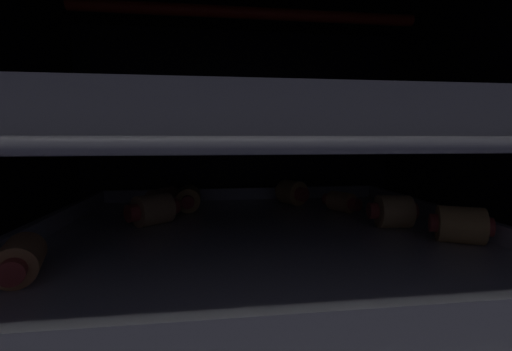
# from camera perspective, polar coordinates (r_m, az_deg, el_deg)

# --- Properties ---
(oven_wall_back) EXTENTS (0.51, 0.01, 0.40)m
(oven_wall_back) POSITION_cam_1_polar(r_m,az_deg,el_deg) (0.54, -2.62, 2.19)
(oven_wall_back) COLOR black
(oven_wall_back) RESTS_ON ground_plane
(oven_wall_right) EXTENTS (0.01, 0.43, 0.40)m
(oven_wall_right) POSITION_cam_1_polar(r_m,az_deg,el_deg) (0.43, 35.73, -0.04)
(oven_wall_right) COLOR black
(oven_wall_right) RESTS_ON ground_plane
(oven_rack_lower) EXTENTS (0.46, 0.42, 0.01)m
(oven_rack_lower) POSITION_cam_1_polar(r_m,az_deg,el_deg) (0.33, 0.64, -12.07)
(oven_rack_lower) COLOR #B7B7BC
(baking_tray_lower) EXTENTS (0.41, 0.36, 0.03)m
(baking_tray_lower) POSITION_cam_1_polar(r_m,az_deg,el_deg) (0.33, 0.64, -10.39)
(baking_tray_lower) COLOR silver
(baking_tray_lower) RESTS_ON oven_rack_lower
(pig_in_blanket_lower_0) EXTENTS (0.05, 0.04, 0.03)m
(pig_in_blanket_lower_0) POSITION_cam_1_polar(r_m,az_deg,el_deg) (0.37, 22.23, -5.61)
(pig_in_blanket_lower_0) COLOR tan
(pig_in_blanket_lower_0) RESTS_ON baking_tray_lower
(pig_in_blanket_lower_1) EXTENTS (0.04, 0.06, 0.03)m
(pig_in_blanket_lower_1) POSITION_cam_1_polar(r_m,az_deg,el_deg) (0.46, -15.66, -3.68)
(pig_in_blanket_lower_1) COLOR tan
(pig_in_blanket_lower_1) RESTS_ON baking_tray_lower
(pig_in_blanket_lower_2) EXTENTS (0.03, 0.06, 0.03)m
(pig_in_blanket_lower_2) POSITION_cam_1_polar(r_m,az_deg,el_deg) (0.43, -11.45, -3.87)
(pig_in_blanket_lower_2) COLOR tan
(pig_in_blanket_lower_2) RESTS_ON baking_tray_lower
(pig_in_blanket_lower_3) EXTENTS (0.05, 0.05, 0.03)m
(pig_in_blanket_lower_3) POSITION_cam_1_polar(r_m,az_deg,el_deg) (0.37, -17.19, -5.59)
(pig_in_blanket_lower_3) COLOR tan
(pig_in_blanket_lower_3) RESTS_ON baking_tray_lower
(pig_in_blanket_lower_4) EXTENTS (0.04, 0.06, 0.03)m
(pig_in_blanket_lower_4) POSITION_cam_1_polar(r_m,az_deg,el_deg) (0.27, -35.35, -11.58)
(pig_in_blanket_lower_4) COLOR tan
(pig_in_blanket_lower_4) RESTS_ON baking_tray_lower
(pig_in_blanket_lower_5) EXTENTS (0.04, 0.05, 0.02)m
(pig_in_blanket_lower_5) POSITION_cam_1_polar(r_m,az_deg,el_deg) (0.43, 14.38, -4.38)
(pig_in_blanket_lower_5) COLOR tan
(pig_in_blanket_lower_5) RESTS_ON baking_tray_lower
(pig_in_blanket_lower_6) EXTENTS (0.05, 0.04, 0.03)m
(pig_in_blanket_lower_6) POSITION_cam_1_polar(r_m,az_deg,el_deg) (0.34, 31.53, -7.20)
(pig_in_blanket_lower_6) COLOR tan
(pig_in_blanket_lower_6) RESTS_ON baking_tray_lower
(pig_in_blanket_lower_7) EXTENTS (0.04, 0.05, 0.03)m
(pig_in_blanket_lower_7) POSITION_cam_1_polar(r_m,az_deg,el_deg) (0.46, 6.14, -2.89)
(pig_in_blanket_lower_7) COLOR tan
(pig_in_blanket_lower_7) RESTS_ON baking_tray_lower
(oven_rack_upper) EXTENTS (0.47, 0.42, 0.01)m
(oven_rack_upper) POSITION_cam_1_polar(r_m,az_deg,el_deg) (0.32, 0.66, 5.93)
(oven_rack_upper) COLOR #B7B7BC
(baking_tray_upper) EXTENTS (0.41, 0.36, 0.02)m
(baking_tray_upper) POSITION_cam_1_polar(r_m,az_deg,el_deg) (0.32, 0.67, 7.76)
(baking_tray_upper) COLOR gray
(baking_tray_upper) RESTS_ON oven_rack_upper
(pig_in_blanket_upper_0) EXTENTS (0.06, 0.03, 0.03)m
(pig_in_blanket_upper_0) POSITION_cam_1_polar(r_m,az_deg,el_deg) (0.28, -7.33, 11.70)
(pig_in_blanket_upper_0) COLOR tan
(pig_in_blanket_upper_0) RESTS_ON baking_tray_upper
(pig_in_blanket_upper_1) EXTENTS (0.06, 0.04, 0.03)m
(pig_in_blanket_upper_1) POSITION_cam_1_polar(r_m,az_deg,el_deg) (0.38, -18.85, 10.54)
(pig_in_blanket_upper_1) COLOR tan
(pig_in_blanket_upper_1) RESTS_ON baking_tray_upper
(pig_in_blanket_upper_2) EXTENTS (0.04, 0.05, 0.03)m
(pig_in_blanket_upper_2) POSITION_cam_1_polar(r_m,az_deg,el_deg) (0.27, 17.50, 11.51)
(pig_in_blanket_upper_2) COLOR tan
(pig_in_blanket_upper_2) RESTS_ON baking_tray_upper
(pig_in_blanket_upper_3) EXTENTS (0.05, 0.04, 0.03)m
(pig_in_blanket_upper_3) POSITION_cam_1_polar(r_m,az_deg,el_deg) (0.42, -1.43, 9.90)
(pig_in_blanket_upper_3) COLOR tan
(pig_in_blanket_upper_3) RESTS_ON baking_tray_upper
(pig_in_blanket_upper_4) EXTENTS (0.05, 0.05, 0.03)m
(pig_in_blanket_upper_4) POSITION_cam_1_polar(r_m,az_deg,el_deg) (0.46, 19.81, 9.48)
(pig_in_blanket_upper_4) COLOR tan
(pig_in_blanket_upper_4) RESTS_ON baking_tray_upper
(pig_in_blanket_upper_5) EXTENTS (0.04, 0.04, 0.03)m
(pig_in_blanket_upper_5) POSITION_cam_1_polar(r_m,az_deg,el_deg) (0.44, 10.04, 9.71)
(pig_in_blanket_upper_5) COLOR tan
(pig_in_blanket_upper_5) RESTS_ON baking_tray_upper
(pig_in_blanket_upper_6) EXTENTS (0.04, 0.05, 0.03)m
(pig_in_blanket_upper_6) POSITION_cam_1_polar(r_m,az_deg,el_deg) (0.40, 12.89, 10.15)
(pig_in_blanket_upper_6) COLOR tan
(pig_in_blanket_upper_6) RESTS_ON baking_tray_upper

